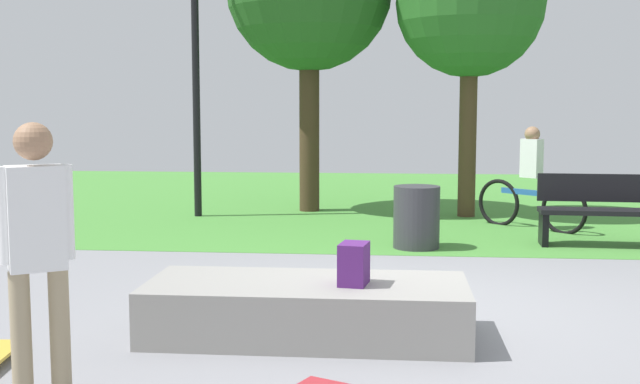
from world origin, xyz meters
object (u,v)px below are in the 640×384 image
(park_bench_far_right, at_px, (603,208))
(trash_bin, at_px, (417,217))
(skater_performing_trick, at_px, (37,242))
(lamp_post, at_px, (195,34))
(tree_tall_oak, at_px, (470,5))
(concrete_ledge, at_px, (307,309))
(backpack_on_ledge, at_px, (354,264))
(cyclist_on_bicycle, at_px, (531,186))

(park_bench_far_right, xyz_separation_m, trash_bin, (-2.37, -0.40, -0.09))
(skater_performing_trick, xyz_separation_m, lamp_post, (-1.07, 8.02, 1.93))
(park_bench_far_right, xyz_separation_m, lamp_post, (-5.82, 2.16, 2.44))
(tree_tall_oak, xyz_separation_m, trash_bin, (-0.89, -2.95, -2.98))
(park_bench_far_right, height_order, tree_tall_oak, tree_tall_oak)
(skater_performing_trick, relative_size, tree_tall_oak, 0.37)
(park_bench_far_right, bearing_deg, trash_bin, -170.49)
(park_bench_far_right, relative_size, trash_bin, 2.06)
(lamp_post, bearing_deg, concrete_ledge, -68.97)
(backpack_on_ledge, xyz_separation_m, cyclist_on_bicycle, (2.28, 5.71, 0.04))
(skater_performing_trick, xyz_separation_m, trash_bin, (2.38, 5.46, -0.60))
(park_bench_far_right, distance_m, lamp_post, 6.67)
(tree_tall_oak, relative_size, cyclist_on_bicycle, 3.01)
(park_bench_far_right, bearing_deg, skater_performing_trick, -129.08)
(park_bench_far_right, xyz_separation_m, cyclist_on_bicycle, (-0.68, 1.34, 0.15))
(lamp_post, relative_size, cyclist_on_bicycle, 3.22)
(backpack_on_ledge, xyz_separation_m, skater_performing_trick, (-1.79, -1.48, 0.40))
(trash_bin, bearing_deg, tree_tall_oak, 73.29)
(skater_performing_trick, distance_m, trash_bin, 5.98)
(lamp_post, relative_size, trash_bin, 6.23)
(tree_tall_oak, bearing_deg, skater_performing_trick, -111.23)
(park_bench_far_right, bearing_deg, lamp_post, 159.60)
(lamp_post, xyz_separation_m, trash_bin, (3.45, -2.56, -2.53))
(park_bench_far_right, bearing_deg, concrete_ledge, -127.58)
(park_bench_far_right, height_order, cyclist_on_bicycle, cyclist_on_bicycle)
(cyclist_on_bicycle, bearing_deg, concrete_ledge, -115.06)
(concrete_ledge, distance_m, cyclist_on_bicycle, 6.26)
(tree_tall_oak, bearing_deg, park_bench_far_right, -59.74)
(skater_performing_trick, bearing_deg, lamp_post, 97.57)
(skater_performing_trick, bearing_deg, backpack_on_ledge, 39.56)
(backpack_on_ledge, distance_m, park_bench_far_right, 5.28)
(skater_performing_trick, relative_size, lamp_post, 0.35)
(park_bench_far_right, bearing_deg, tree_tall_oak, 120.26)
(lamp_post, height_order, cyclist_on_bicycle, lamp_post)
(concrete_ledge, distance_m, lamp_post, 7.46)
(concrete_ledge, xyz_separation_m, park_bench_far_right, (3.33, 4.32, 0.27))
(concrete_ledge, height_order, cyclist_on_bicycle, cyclist_on_bicycle)
(skater_performing_trick, distance_m, lamp_post, 8.32)
(concrete_ledge, distance_m, trash_bin, 4.04)
(concrete_ledge, relative_size, cyclist_on_bicycle, 1.63)
(park_bench_far_right, relative_size, tree_tall_oak, 0.35)
(concrete_ledge, xyz_separation_m, backpack_on_ledge, (0.36, -0.05, 0.38))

